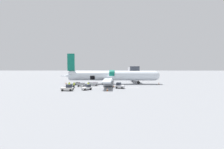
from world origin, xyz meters
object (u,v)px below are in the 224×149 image
at_px(baggage_cart_loading, 81,85).
at_px(baggage_cart_queued, 93,84).
at_px(baggage_cart_empty, 79,84).
at_px(ground_crew_loader_a, 74,85).
at_px(suitcase_on_tarmac_upright, 73,86).
at_px(suitcase_on_tarmac_spare, 85,86).
at_px(baggage_tug_mid, 68,88).
at_px(ground_crew_loader_b, 88,85).
at_px(ground_crew_driver, 69,85).
at_px(baggage_tug_rear, 120,86).
at_px(baggage_tug_lead, 87,88).
at_px(airplane, 111,76).

distance_m(baggage_cart_loading, baggage_cart_queued, 4.19).
relative_size(baggage_cart_empty, ground_crew_loader_a, 1.95).
distance_m(suitcase_on_tarmac_upright, suitcase_on_tarmac_spare, 3.89).
distance_m(baggage_tug_mid, baggage_cart_queued, 11.77).
height_order(ground_crew_loader_b, ground_crew_driver, ground_crew_driver).
bearing_deg(baggage_cart_loading, baggage_tug_rear, -16.17).
xyz_separation_m(ground_crew_loader_b, suitcase_on_tarmac_spare, (-0.90, -0.37, -0.57)).
relative_size(baggage_cart_loading, ground_crew_loader_a, 1.97).
distance_m(baggage_cart_empty, suitcase_on_tarmac_spare, 6.28).
xyz_separation_m(baggage_tug_lead, baggage_tug_mid, (-4.81, -1.72, 0.07)).
xyz_separation_m(baggage_tug_mid, suitcase_on_tarmac_spare, (3.32, 6.54, -0.43)).
bearing_deg(baggage_tug_lead, suitcase_on_tarmac_spare, 107.28).
xyz_separation_m(ground_crew_loader_a, suitcase_on_tarmac_upright, (-0.64, 1.45, -0.68)).
distance_m(baggage_tug_rear, suitcase_on_tarmac_upright, 14.84).
distance_m(airplane, baggage_tug_mid, 19.45).
distance_m(baggage_tug_rear, suitcase_on_tarmac_spare, 10.96).
relative_size(baggage_cart_loading, suitcase_on_tarmac_upright, 5.71).
xyz_separation_m(baggage_tug_mid, suitcase_on_tarmac_upright, (-0.55, 6.96, -0.45)).
bearing_deg(ground_crew_loader_a, baggage_cart_loading, 62.90).
height_order(baggage_cart_loading, suitcase_on_tarmac_spare, baggage_cart_loading).
height_order(baggage_tug_rear, ground_crew_loader_b, baggage_tug_rear).
bearing_deg(ground_crew_loader_a, ground_crew_driver, -176.89).
bearing_deg(baggage_tug_rear, baggage_cart_empty, 153.91).
relative_size(baggage_tug_lead, ground_crew_loader_a, 1.71).
relative_size(airplane, baggage_tug_lead, 12.07).
bearing_deg(ground_crew_driver, baggage_tug_rear, -2.55).
distance_m(baggage_tug_lead, baggage_cart_loading, 7.42).
bearing_deg(ground_crew_driver, baggage_tug_mid, -75.97).
height_order(ground_crew_driver, suitcase_on_tarmac_spare, ground_crew_driver).
xyz_separation_m(baggage_tug_lead, ground_crew_loader_b, (-0.59, 5.18, 0.21)).
bearing_deg(ground_crew_loader_b, baggage_cart_loading, 150.78).
distance_m(baggage_tug_rear, baggage_cart_queued, 10.73).
xyz_separation_m(airplane, ground_crew_loader_a, (-11.00, -10.28, -2.12)).
xyz_separation_m(baggage_tug_mid, baggage_cart_loading, (1.57, 8.39, -0.14)).
relative_size(baggage_cart_queued, baggage_cart_empty, 1.22).
relative_size(ground_crew_driver, suitcase_on_tarmac_spare, 2.88).
relative_size(baggage_tug_mid, suitcase_on_tarmac_spare, 5.06).
relative_size(baggage_tug_rear, suitcase_on_tarmac_upright, 4.95).
bearing_deg(baggage_tug_rear, ground_crew_loader_a, 176.86).
xyz_separation_m(baggage_cart_empty, suitcase_on_tarmac_spare, (3.50, -5.22, -0.18)).
bearing_deg(baggage_tug_lead, ground_crew_loader_a, 141.17).
bearing_deg(baggage_tug_lead, baggage_cart_loading, 115.97).
distance_m(airplane, baggage_tug_rear, 11.69).
xyz_separation_m(baggage_tug_mid, baggage_cart_empty, (-0.18, 11.75, -0.25)).
bearing_deg(suitcase_on_tarmac_upright, ground_crew_loader_a, -66.00).
xyz_separation_m(baggage_cart_queued, ground_crew_loader_b, (-0.91, -3.69, 0.25)).
relative_size(airplane, baggage_tug_rear, 12.07).
distance_m(baggage_tug_mid, ground_crew_loader_a, 5.52).
bearing_deg(airplane, ground_crew_loader_b, -127.71).
relative_size(airplane, ground_crew_loader_a, 20.63).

